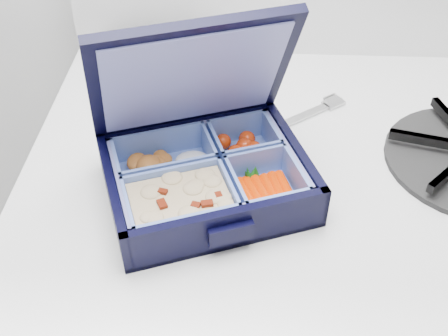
# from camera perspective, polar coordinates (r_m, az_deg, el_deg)

# --- Properties ---
(bento_box) EXTENTS (0.25, 0.22, 0.05)m
(bento_box) POSITION_cam_1_polar(r_m,az_deg,el_deg) (0.59, -1.77, -1.01)
(bento_box) COLOR black
(bento_box) RESTS_ON stove
(burner_grate_rear) EXTENTS (0.21, 0.21, 0.02)m
(burner_grate_rear) POSITION_cam_1_polar(r_m,az_deg,el_deg) (0.82, -6.58, 11.11)
(burner_grate_rear) COLOR black
(burner_grate_rear) RESTS_ON stove
(fork) EXTENTS (0.14, 0.11, 0.01)m
(fork) POSITION_cam_1_polar(r_m,az_deg,el_deg) (0.70, 6.44, 4.58)
(fork) COLOR #A9A9A9
(fork) RESTS_ON stove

